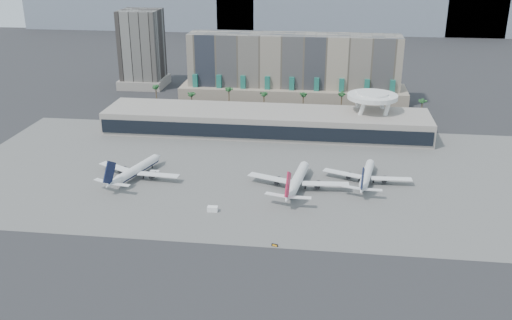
# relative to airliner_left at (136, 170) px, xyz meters

# --- Properties ---
(ground) EXTENTS (900.00, 900.00, 0.00)m
(ground) POSITION_rel_airliner_left_xyz_m (48.69, -41.90, -3.60)
(ground) COLOR #232326
(ground) RESTS_ON ground
(apron_pad) EXTENTS (260.00, 130.00, 0.06)m
(apron_pad) POSITION_rel_airliner_left_xyz_m (48.69, 13.10, -3.57)
(apron_pad) COLOR #5B5B59
(apron_pad) RESTS_ON ground
(mountain_ridge) EXTENTS (680.00, 60.00, 70.00)m
(mountain_ridge) POSITION_rel_airliner_left_xyz_m (76.56, 428.10, 26.29)
(mountain_ridge) COLOR gray
(mountain_ridge) RESTS_ON ground
(hotel) EXTENTS (140.00, 30.00, 42.00)m
(hotel) POSITION_rel_airliner_left_xyz_m (58.69, 132.52, 13.20)
(hotel) COLOR gray
(hotel) RESTS_ON ground
(office_tower) EXTENTS (30.00, 30.00, 52.00)m
(office_tower) POSITION_rel_airliner_left_xyz_m (-46.31, 158.10, 19.33)
(office_tower) COLOR black
(office_tower) RESTS_ON ground
(terminal) EXTENTS (170.00, 32.50, 14.50)m
(terminal) POSITION_rel_airliner_left_xyz_m (48.69, 67.94, 2.91)
(terminal) COLOR #A0978D
(terminal) RESTS_ON ground
(saucer_structure) EXTENTS (26.00, 26.00, 21.89)m
(saucer_structure) POSITION_rel_airliner_left_xyz_m (103.69, 74.10, 14.85)
(saucer_structure) COLOR white
(saucer_structure) RESTS_ON ground
(palm_row) EXTENTS (157.80, 2.80, 13.10)m
(palm_row) POSITION_rel_airliner_left_xyz_m (55.69, 103.10, 6.89)
(palm_row) COLOR brown
(palm_row) RESTS_ON ground
(airliner_left) EXTENTS (38.88, 40.29, 14.29)m
(airliner_left) POSITION_rel_airliner_left_xyz_m (0.00, 0.00, 0.00)
(airliner_left) COLOR white
(airliner_left) RESTS_ON ground
(airliner_centre) EXTENTS (42.49, 44.01, 15.24)m
(airliner_centre) POSITION_rel_airliner_left_xyz_m (69.58, -2.61, 0.24)
(airliner_centre) COLOR white
(airliner_centre) RESTS_ON ground
(airliner_right) EXTENTS (37.34, 38.74, 13.45)m
(airliner_right) POSITION_rel_airliner_left_xyz_m (98.34, 7.28, -0.21)
(airliner_right) COLOR white
(airliner_right) RESTS_ON ground
(service_vehicle_a) EXTENTS (3.97, 1.95, 1.94)m
(service_vehicle_a) POSITION_rel_airliner_left_xyz_m (7.03, 4.27, -2.63)
(service_vehicle_a) COLOR white
(service_vehicle_a) RESTS_ON ground
(service_vehicle_b) EXTENTS (3.94, 2.29, 2.01)m
(service_vehicle_b) POSITION_rel_airliner_left_xyz_m (39.17, -27.60, -2.60)
(service_vehicle_b) COLOR white
(service_vehicle_b) RESTS_ON ground
(taxiway_sign) EXTENTS (2.19, 0.80, 0.99)m
(taxiway_sign) POSITION_rel_airliner_left_xyz_m (65.08, -50.90, -3.11)
(taxiway_sign) COLOR black
(taxiway_sign) RESTS_ON ground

